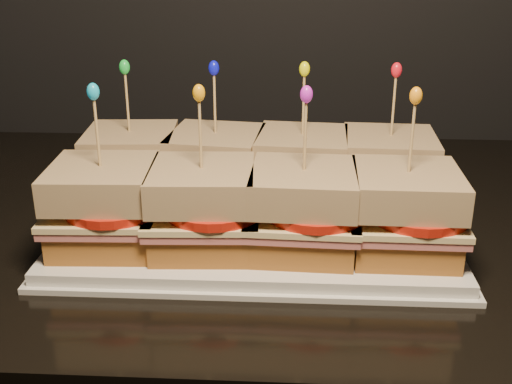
{
  "coord_description": "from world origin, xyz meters",
  "views": [
    {
      "loc": [
        -0.04,
        0.96,
        1.2
      ],
      "look_at": [
        -0.08,
        1.61,
        0.93
      ],
      "focal_mm": 45.0,
      "sensor_mm": 36.0,
      "label": 1
    }
  ],
  "objects": [
    {
      "name": "granite_slab",
      "position": [
        -0.2,
        1.68,
        0.86
      ],
      "size": [
        2.16,
        0.65,
        0.03
      ],
      "primitive_type": "cube",
      "color": "black",
      "rests_on": "cabinet"
    },
    {
      "name": "platter",
      "position": [
        -0.08,
        1.61,
        0.89
      ],
      "size": [
        0.42,
        0.26,
        0.02
      ],
      "primitive_type": "cube",
      "color": "silver",
      "rests_on": "granite_slab"
    },
    {
      "name": "platter_rim",
      "position": [
        -0.08,
        1.61,
        0.88
      ],
      "size": [
        0.44,
        0.27,
        0.01
      ],
      "primitive_type": "cube",
      "color": "silver",
      "rests_on": "granite_slab"
    },
    {
      "name": "sandwich_0_bread_bot",
      "position": [
        -0.23,
        1.67,
        0.91
      ],
      "size": [
        0.11,
        0.11,
        0.03
      ],
      "primitive_type": "cube",
      "rotation": [
        0.0,
        0.0,
        0.07
      ],
      "color": "brown",
      "rests_on": "platter"
    },
    {
      "name": "sandwich_0_ham",
      "position": [
        -0.23,
        1.67,
        0.93
      ],
      "size": [
        0.12,
        0.11,
        0.01
      ],
      "primitive_type": "cube",
      "rotation": [
        0.0,
        0.0,
        0.07
      ],
      "color": "#BE5C5A",
      "rests_on": "sandwich_0_bread_bot"
    },
    {
      "name": "sandwich_0_cheese",
      "position": [
        -0.23,
        1.67,
        0.94
      ],
      "size": [
        0.12,
        0.12,
        0.01
      ],
      "primitive_type": "cube",
      "rotation": [
        0.0,
        0.0,
        0.07
      ],
      "color": "beige",
      "rests_on": "sandwich_0_ham"
    },
    {
      "name": "sandwich_0_tomato",
      "position": [
        -0.21,
        1.66,
        0.94
      ],
      "size": [
        0.1,
        0.1,
        0.01
      ],
      "primitive_type": "cylinder",
      "color": "red",
      "rests_on": "sandwich_0_cheese"
    },
    {
      "name": "sandwich_0_bread_top",
      "position": [
        -0.23,
        1.67,
        0.97
      ],
      "size": [
        0.11,
        0.11,
        0.03
      ],
      "primitive_type": "cube",
      "rotation": [
        0.0,
        0.0,
        0.07
      ],
      "color": "#552E11",
      "rests_on": "sandwich_0_tomato"
    },
    {
      "name": "sandwich_0_pick",
      "position": [
        -0.23,
        1.67,
        1.01
      ],
      "size": [
        0.0,
        0.0,
        0.09
      ],
      "primitive_type": "cylinder",
      "color": "tan",
      "rests_on": "sandwich_0_bread_top"
    },
    {
      "name": "sandwich_0_frill",
      "position": [
        -0.23,
        1.67,
        1.06
      ],
      "size": [
        0.01,
        0.01,
        0.02
      ],
      "primitive_type": "ellipsoid",
      "color": "green",
      "rests_on": "sandwich_0_pick"
    },
    {
      "name": "sandwich_1_bread_bot",
      "position": [
        -0.13,
        1.67,
        0.91
      ],
      "size": [
        0.11,
        0.11,
        0.03
      ],
      "primitive_type": "cube",
      "rotation": [
        0.0,
        0.0,
        -0.12
      ],
      "color": "brown",
      "rests_on": "platter"
    },
    {
      "name": "sandwich_1_ham",
      "position": [
        -0.13,
        1.67,
        0.93
      ],
      "size": [
        0.12,
        0.12,
        0.01
      ],
      "primitive_type": "cube",
      "rotation": [
        0.0,
        0.0,
        -0.12
      ],
      "color": "#BE5C5A",
      "rests_on": "sandwich_1_bread_bot"
    },
    {
      "name": "sandwich_1_cheese",
      "position": [
        -0.13,
        1.67,
        0.94
      ],
      "size": [
        0.13,
        0.12,
        0.01
      ],
      "primitive_type": "cube",
      "rotation": [
        0.0,
        0.0,
        -0.12
      ],
      "color": "beige",
      "rests_on": "sandwich_1_ham"
    },
    {
      "name": "sandwich_1_tomato",
      "position": [
        -0.11,
        1.66,
        0.94
      ],
      "size": [
        0.1,
        0.1,
        0.01
      ],
      "primitive_type": "cylinder",
      "color": "red",
      "rests_on": "sandwich_1_cheese"
    },
    {
      "name": "sandwich_1_bread_top",
      "position": [
        -0.13,
        1.67,
        0.97
      ],
      "size": [
        0.11,
        0.11,
        0.03
      ],
      "primitive_type": "cube",
      "rotation": [
        0.0,
        0.0,
        -0.12
      ],
      "color": "#552E11",
      "rests_on": "sandwich_1_tomato"
    },
    {
      "name": "sandwich_1_pick",
      "position": [
        -0.13,
        1.67,
        1.01
      ],
      "size": [
        0.0,
        0.0,
        0.09
      ],
      "primitive_type": "cylinder",
      "color": "tan",
      "rests_on": "sandwich_1_bread_top"
    },
    {
      "name": "sandwich_1_frill",
      "position": [
        -0.13,
        1.67,
        1.06
      ],
      "size": [
        0.01,
        0.01,
        0.02
      ],
      "primitive_type": "ellipsoid",
      "color": "#0D10D8",
      "rests_on": "sandwich_1_pick"
    },
    {
      "name": "sandwich_2_bread_bot",
      "position": [
        -0.02,
        1.67,
        0.91
      ],
      "size": [
        0.11,
        0.11,
        0.03
      ],
      "primitive_type": "cube",
      "rotation": [
        0.0,
        0.0,
        -0.08
      ],
      "color": "brown",
      "rests_on": "platter"
    },
    {
      "name": "sandwich_2_ham",
      "position": [
        -0.02,
        1.67,
        0.93
      ],
      "size": [
        0.12,
        0.12,
        0.01
      ],
      "primitive_type": "cube",
      "rotation": [
        0.0,
        0.0,
        -0.08
      ],
      "color": "#BE5C5A",
      "rests_on": "sandwich_2_bread_bot"
    },
    {
      "name": "sandwich_2_cheese",
      "position": [
        -0.02,
        1.67,
        0.94
      ],
      "size": [
        0.12,
        0.12,
        0.01
      ],
      "primitive_type": "cube",
      "rotation": [
        0.0,
        0.0,
        -0.08
      ],
      "color": "beige",
      "rests_on": "sandwich_2_ham"
    },
    {
      "name": "sandwich_2_tomato",
      "position": [
        -0.01,
        1.66,
        0.94
      ],
      "size": [
        0.1,
        0.1,
        0.01
      ],
      "primitive_type": "cylinder",
      "color": "red",
      "rests_on": "sandwich_2_cheese"
    },
    {
      "name": "sandwich_2_bread_top",
      "position": [
        -0.02,
        1.67,
        0.97
      ],
      "size": [
        0.11,
        0.11,
        0.03
      ],
      "primitive_type": "cube",
      "rotation": [
        0.0,
        0.0,
        -0.08
      ],
      "color": "#552E11",
      "rests_on": "sandwich_2_tomato"
    },
    {
      "name": "sandwich_2_pick",
      "position": [
        -0.02,
        1.67,
        1.01
      ],
      "size": [
        0.0,
        0.0,
        0.09
      ],
      "primitive_type": "cylinder",
      "color": "tan",
      "rests_on": "sandwich_2_bread_top"
    },
    {
      "name": "sandwich_2_frill",
      "position": [
        -0.02,
        1.67,
        1.06
      ],
      "size": [
        0.01,
        0.01,
        0.02
      ],
      "primitive_type": "ellipsoid",
      "color": "#E1E707",
      "rests_on": "sandwich_2_pick"
    },
    {
      "name": "sandwich_3_bread_bot",
      "position": [
        0.08,
        1.67,
        0.91
      ],
      "size": [
        0.1,
        0.1,
        0.03
      ],
      "primitive_type": "cube",
      "rotation": [
        0.0,
        0.0,
        -0.04
      ],
      "color": "brown",
      "rests_on": "platter"
    },
    {
      "name": "sandwich_3_ham",
      "position": [
        0.08,
        1.67,
        0.93
      ],
      "size": [
        0.12,
        0.11,
        0.01
      ],
      "primitive_type": "cube",
      "rotation": [
        0.0,
        0.0,
        -0.04
      ],
      "color": "#BE5C5A",
      "rests_on": "sandwich_3_bread_bot"
    },
    {
      "name": "sandwich_3_cheese",
      "position": [
        0.08,
        1.67,
        0.94
      ],
      "size": [
        0.12,
        0.11,
        0.01
      ],
      "primitive_type": "cube",
      "rotation": [
        0.0,
        0.0,
        -0.04
      ],
      "color": "beige",
      "rests_on": "sandwich_3_ham"
    },
    {
      "name": "sandwich_3_tomato",
      "position": [
        0.09,
        1.66,
        0.94
      ],
      "size": [
        0.1,
        0.1,
        0.01
      ],
      "primitive_type": "cylinder",
      "color": "red",
      "rests_on": "sandwich_3_cheese"
    },
    {
      "name": "sandwich_3_bread_top",
      "position": [
        0.08,
        1.67,
        0.97
      ],
      "size": [
        0.11,
        0.11,
        0.03
      ],
      "primitive_type": "cube",
      "rotation": [
        0.0,
        0.0,
        -0.04
      ],
      "color": "#552E11",
      "rests_on": "sandwich_3_tomato"
    },
    {
      "name": "sandwich_3_pick",
      "position": [
        0.08,
        1.67,
        1.01
      ],
      "size": [
        0.0,
        0.0,
        0.09
      ],
      "primitive_type": "cylinder",
      "color": "tan",
      "rests_on": "sandwich_3_bread_top"
    },
    {
      "name": "sandwich_3_frill",
      "position": [
        0.08,
        1.67,
        1.06
      ],
      "size": [
        0.01,
        0.01,
        0.02
      ],
      "primitive_type": "ellipsoid",
      "color": "red",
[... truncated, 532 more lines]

